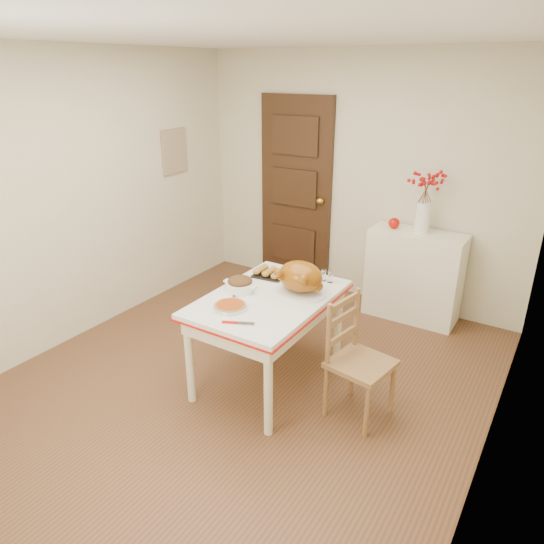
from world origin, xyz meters
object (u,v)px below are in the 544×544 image
Objects in this scene: kitchen_table at (269,339)px; turkey_platter at (300,278)px; sideboard at (414,276)px; pumpkin_pie at (230,306)px; chair_oak at (361,361)px.

kitchen_table is 3.04× the size of turkey_platter.
pumpkin_pie is (-0.72, -1.99, 0.32)m from sideboard.
kitchen_table is 1.38× the size of chair_oak.
turkey_platter reaches higher than kitchen_table.
turkey_platter reaches higher than pumpkin_pie.
chair_oak reaches higher than sideboard.
pumpkin_pie is at bearing -110.82° from kitchen_table.
chair_oak reaches higher than kitchen_table.
kitchen_table is 0.55m from turkey_platter.
sideboard is at bearing 15.21° from chair_oak.
sideboard is 2.14m from pumpkin_pie.
chair_oak is 0.75m from turkey_platter.
kitchen_table is at bearing -109.78° from sideboard.
chair_oak is (0.17, -1.69, 0.00)m from sideboard.
chair_oak is at bearing 18.46° from pumpkin_pie.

